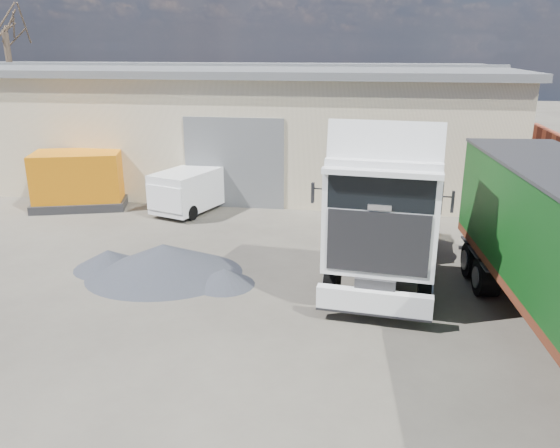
# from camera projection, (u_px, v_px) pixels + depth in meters

# --- Properties ---
(ground) EXTENTS (120.00, 120.00, 0.00)m
(ground) POSITION_uv_depth(u_px,v_px,m) (218.00, 332.00, 12.44)
(ground) COLOR black
(ground) RESTS_ON ground
(warehouse) EXTENTS (30.60, 12.60, 5.42)m
(warehouse) POSITION_uv_depth(u_px,v_px,m) (185.00, 120.00, 27.53)
(warehouse) COLOR beige
(warehouse) RESTS_ON ground
(bare_tree) EXTENTS (4.00, 4.00, 9.60)m
(bare_tree) POSITION_uv_depth(u_px,v_px,m) (2.00, 15.00, 31.46)
(bare_tree) COLOR #382B21
(bare_tree) RESTS_ON ground
(tractor_unit) EXTENTS (3.27, 7.20, 4.65)m
(tractor_unit) POSITION_uv_depth(u_px,v_px,m) (384.00, 217.00, 14.23)
(tractor_unit) COLOR black
(tractor_unit) RESTS_ON ground
(panel_van) EXTENTS (2.89, 4.36, 1.66)m
(panel_van) POSITION_uv_depth(u_px,v_px,m) (194.00, 189.00, 21.53)
(panel_van) COLOR black
(panel_van) RESTS_ON ground
(orange_skip) EXTENTS (4.07, 3.18, 2.23)m
(orange_skip) POSITION_uv_depth(u_px,v_px,m) (80.00, 183.00, 21.90)
(orange_skip) COLOR #2D2D30
(orange_skip) RESTS_ON ground
(gravel_heap) EXTENTS (5.97, 5.53, 0.92)m
(gravel_heap) POSITION_uv_depth(u_px,v_px,m) (161.00, 260.00, 15.45)
(gravel_heap) COLOR black
(gravel_heap) RESTS_ON ground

